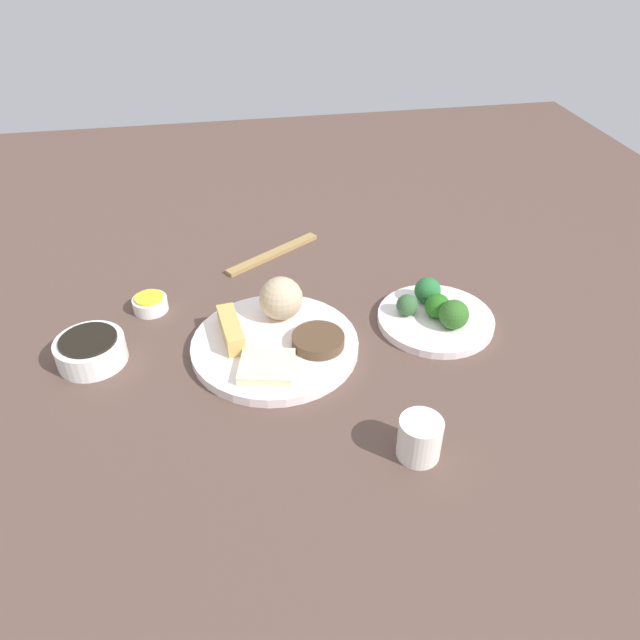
{
  "coord_description": "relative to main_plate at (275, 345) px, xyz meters",
  "views": [
    {
      "loc": [
        -0.03,
        -0.77,
        0.63
      ],
      "look_at": [
        0.11,
        -0.01,
        0.06
      ],
      "focal_mm": 34.07,
      "sensor_mm": 36.0,
      "label": 1
    }
  ],
  "objects": [
    {
      "name": "tabletop",
      "position": [
        -0.04,
        0.02,
        -0.02
      ],
      "size": [
        2.2,
        2.2,
        0.02
      ],
      "primitive_type": "cube",
      "color": "brown",
      "rests_on": "ground"
    },
    {
      "name": "main_plate",
      "position": [
        0.0,
        0.0,
        0.0
      ],
      "size": [
        0.26,
        0.26,
        0.02
      ],
      "primitive_type": "cylinder",
      "color": "white",
      "rests_on": "tabletop"
    },
    {
      "name": "rice_scoop",
      "position": [
        0.02,
        0.07,
        0.04
      ],
      "size": [
        0.07,
        0.07,
        0.07
      ],
      "primitive_type": "sphere",
      "color": "tan",
      "rests_on": "main_plate"
    },
    {
      "name": "spring_roll",
      "position": [
        -0.07,
        0.02,
        0.02
      ],
      "size": [
        0.04,
        0.1,
        0.03
      ],
      "primitive_type": "cube",
      "rotation": [
        0.0,
        0.0,
        1.7
      ],
      "color": "tan",
      "rests_on": "main_plate"
    },
    {
      "name": "crab_rangoon_wonton",
      "position": [
        -0.02,
        -0.07,
        0.02
      ],
      "size": [
        0.09,
        0.09,
        0.01
      ],
      "primitive_type": "cube",
      "rotation": [
        0.0,
        0.0,
        -0.23
      ],
      "color": "beige",
      "rests_on": "main_plate"
    },
    {
      "name": "stir_fry_heap",
      "position": [
        0.07,
        -0.02,
        0.02
      ],
      "size": [
        0.08,
        0.08,
        0.02
      ],
      "primitive_type": "cylinder",
      "color": "#4D3724",
      "rests_on": "main_plate"
    },
    {
      "name": "broccoli_plate",
      "position": [
        0.27,
        0.02,
        -0.0
      ],
      "size": [
        0.19,
        0.19,
        0.01
      ],
      "primitive_type": "cylinder",
      "color": "white",
      "rests_on": "tabletop"
    },
    {
      "name": "broccoli_floret_0",
      "position": [
        0.27,
        0.03,
        0.03
      ],
      "size": [
        0.04,
        0.04,
        0.04
      ],
      "primitive_type": "sphere",
      "color": "#25671A",
      "rests_on": "broccoli_plate"
    },
    {
      "name": "broccoli_floret_1",
      "position": [
        0.27,
        0.07,
        0.03
      ],
      "size": [
        0.05,
        0.05,
        0.05
      ],
      "primitive_type": "sphere",
      "color": "#276A33",
      "rests_on": "broccoli_plate"
    },
    {
      "name": "broccoli_floret_2",
      "position": [
        0.29,
        -0.01,
        0.03
      ],
      "size": [
        0.05,
        0.05,
        0.05
      ],
      "primitive_type": "sphere",
      "color": "#316523",
      "rests_on": "broccoli_plate"
    },
    {
      "name": "broccoli_floret_3",
      "position": [
        0.23,
        0.04,
        0.02
      ],
      "size": [
        0.04,
        0.04,
        0.04
      ],
      "primitive_type": "sphere",
      "color": "#335D33",
      "rests_on": "broccoli_plate"
    },
    {
      "name": "soy_sauce_bowl",
      "position": [
        -0.28,
        0.03,
        0.01
      ],
      "size": [
        0.11,
        0.11,
        0.04
      ],
      "primitive_type": "cylinder",
      "color": "white",
      "rests_on": "tabletop"
    },
    {
      "name": "soy_sauce_bowl_liquid",
      "position": [
        -0.28,
        0.03,
        0.03
      ],
      "size": [
        0.09,
        0.09,
        0.0
      ],
      "primitive_type": "cylinder",
      "color": "black",
      "rests_on": "soy_sauce_bowl"
    },
    {
      "name": "sauce_ramekin_hot_mustard",
      "position": [
        -0.2,
        0.15,
        0.0
      ],
      "size": [
        0.06,
        0.06,
        0.02
      ],
      "primitive_type": "cylinder",
      "color": "white",
      "rests_on": "tabletop"
    },
    {
      "name": "sauce_ramekin_hot_mustard_liquid",
      "position": [
        -0.2,
        0.15,
        0.02
      ],
      "size": [
        0.05,
        0.05,
        0.0
      ],
      "primitive_type": "cylinder",
      "color": "gold",
      "rests_on": "sauce_ramekin_hot_mustard"
    },
    {
      "name": "teacup",
      "position": [
        0.16,
        -0.25,
        0.02
      ],
      "size": [
        0.06,
        0.06,
        0.06
      ],
      "primitive_type": "cylinder",
      "color": "white",
      "rests_on": "tabletop"
    },
    {
      "name": "chopsticks_pair",
      "position": [
        0.03,
        0.29,
        -0.0
      ],
      "size": [
        0.19,
        0.13,
        0.01
      ],
      "primitive_type": "cube",
      "rotation": [
        0.0,
        0.0,
        0.57
      ],
      "color": "#A17E49",
      "rests_on": "tabletop"
    }
  ]
}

